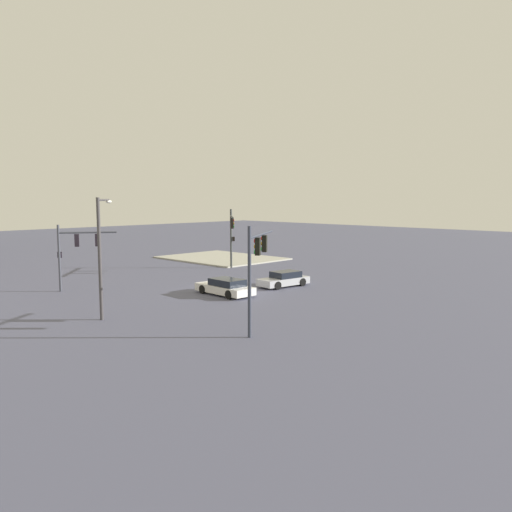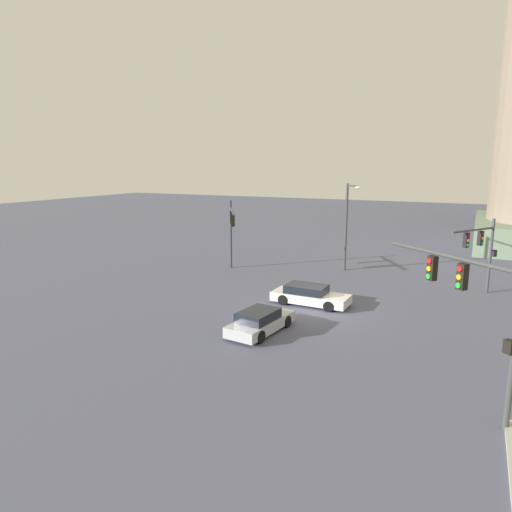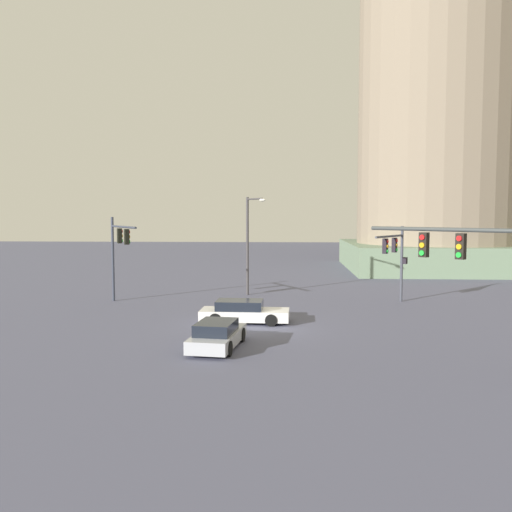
% 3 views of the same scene
% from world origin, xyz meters
% --- Properties ---
extents(ground_plane, '(174.89, 174.89, 0.00)m').
position_xyz_m(ground_plane, '(0.00, 0.00, 0.00)').
color(ground_plane, '#4E5067').
extents(sidewalk_corner, '(13.07, 10.10, 0.15)m').
position_xyz_m(sidewalk_corner, '(16.15, -13.62, 0.07)').
color(sidewalk_corner, '#ABA99A').
rests_on(sidewalk_corner, ground).
extents(traffic_signal_near_corner, '(3.11, 4.99, 5.66)m').
position_xyz_m(traffic_signal_near_corner, '(-9.24, 6.72, 3.95)').
color(traffic_signal_near_corner, '#313644').
rests_on(traffic_signal_near_corner, ground).
extents(traffic_signal_opposite_side, '(4.69, 4.43, 5.94)m').
position_xyz_m(traffic_signal_opposite_side, '(8.43, -8.02, 4.00)').
color(traffic_signal_opposite_side, '#393E3D').
rests_on(traffic_signal_opposite_side, ground).
extents(traffic_signal_cross_street, '(2.74, 3.67, 5.06)m').
position_xyz_m(traffic_signal_cross_street, '(8.64, 8.03, 3.39)').
color(traffic_signal_cross_street, '#3C3F49').
rests_on(traffic_signal_cross_street, ground).
extents(streetlamp_curved_arm, '(1.54, 1.77, 7.08)m').
position_xyz_m(streetlamp_curved_arm, '(-1.11, 11.27, 4.13)').
color(streetlamp_curved_arm, '#3E3B3D').
rests_on(streetlamp_curved_arm, ground).
extents(sedan_car_approaching, '(2.24, 4.46, 1.21)m').
position_xyz_m(sedan_car_approaching, '(-1.44, -4.48, 0.57)').
color(sedan_car_approaching, '#ADAFB7').
rests_on(sedan_car_approaching, ground).
extents(sedan_car_waiting_far, '(4.81, 2.07, 1.21)m').
position_xyz_m(sedan_car_waiting_far, '(-0.75, 1.25, 0.58)').
color(sedan_car_waiting_far, silver).
rests_on(sedan_car_waiting_far, ground).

